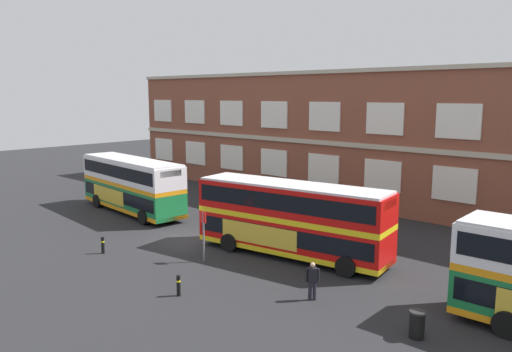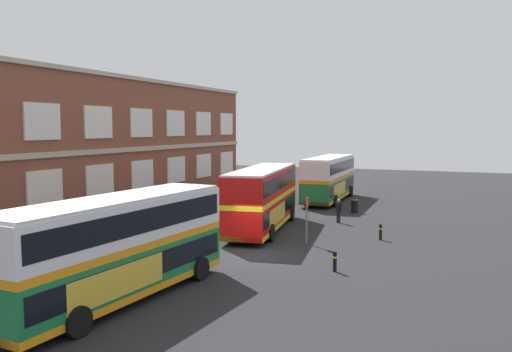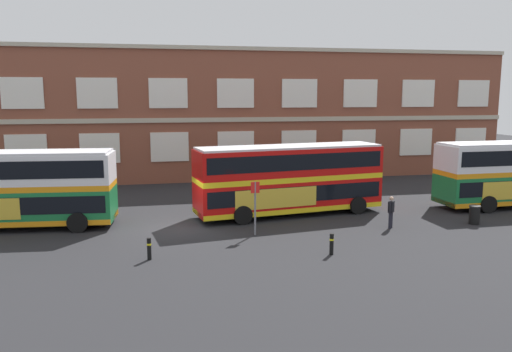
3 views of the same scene
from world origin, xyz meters
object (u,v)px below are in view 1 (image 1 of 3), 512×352
object	(u,v)px
station_litter_bin	(417,324)
safety_bollard_east	(179,285)
double_decker_middle	(291,218)
bus_stand_flag	(203,232)
waiting_passenger	(312,279)
safety_bollard_west	(103,245)
double_decker_near	(132,184)

from	to	relation	value
station_litter_bin	safety_bollard_east	world-z (taller)	station_litter_bin
double_decker_middle	bus_stand_flag	bearing A→B (deg)	-126.01
station_litter_bin	waiting_passenger	bearing A→B (deg)	178.37
waiting_passenger	safety_bollard_east	world-z (taller)	waiting_passenger
double_decker_middle	waiting_passenger	bearing A→B (deg)	-42.18
station_litter_bin	safety_bollard_west	size ratio (longest dim) A/B	1.08
double_decker_middle	bus_stand_flag	size ratio (longest dim) A/B	4.17
station_litter_bin	safety_bollard_east	bearing A→B (deg)	-159.55
waiting_passenger	safety_bollard_west	world-z (taller)	waiting_passenger
double_decker_middle	safety_bollard_west	bearing A→B (deg)	-139.58
double_decker_near	station_litter_bin	world-z (taller)	double_decker_near
waiting_passenger	bus_stand_flag	bearing A→B (deg)	178.83
station_litter_bin	safety_bollard_west	xyz separation A→B (m)	(-17.32, -2.66, -0.03)
waiting_passenger	safety_bollard_east	size ratio (longest dim) A/B	1.79
double_decker_near	double_decker_middle	size ratio (longest dim) A/B	0.99
double_decker_middle	safety_bollard_east	distance (m)	7.88
station_litter_bin	safety_bollard_west	distance (m)	17.53
waiting_passenger	double_decker_near	bearing A→B (deg)	168.68
bus_stand_flag	double_decker_near	bearing A→B (deg)	163.07
safety_bollard_east	double_decker_near	bearing A→B (deg)	153.34
double_decker_near	bus_stand_flag	xyz separation A→B (m)	(12.54, -3.82, -0.51)
double_decker_near	safety_bollard_east	distance (m)	17.09
bus_stand_flag	safety_bollard_east	xyz separation A→B (m)	(2.66, -3.81, -1.14)
safety_bollard_east	double_decker_middle	bearing A→B (deg)	88.82
safety_bollard_west	safety_bollard_east	xyz separation A→B (m)	(7.86, -0.87, 0.00)
double_decker_near	station_litter_bin	xyz separation A→B (m)	(24.66, -4.11, -1.63)
waiting_passenger	station_litter_bin	size ratio (longest dim) A/B	1.65
station_litter_bin	bus_stand_flag	bearing A→B (deg)	178.64
bus_stand_flag	safety_bollard_west	distance (m)	6.09
bus_stand_flag	safety_bollard_east	world-z (taller)	bus_stand_flag
double_decker_near	safety_bollard_west	size ratio (longest dim) A/B	11.77
waiting_passenger	bus_stand_flag	distance (m)	7.31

